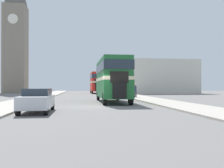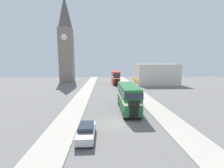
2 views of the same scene
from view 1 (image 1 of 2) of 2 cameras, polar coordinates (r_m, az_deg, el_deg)
name	(u,v)px [view 1 (image 1 of 2)]	position (r m, az deg, el deg)	size (l,w,h in m)	color
ground_plane	(95,106)	(19.50, -3.85, -5.15)	(120.00, 120.00, 0.00)	slate
sidewalk_right	(178,105)	(21.01, 14.91, -4.63)	(3.50, 120.00, 0.12)	#A8A093
sidewalk_left	(4,107)	(20.24, -23.36, -4.77)	(3.50, 120.00, 0.12)	#A8A093
double_decker_bus	(112,77)	(24.38, 0.01, 1.57)	(2.51, 9.40, 4.12)	#1E602D
bus_distant	(96,81)	(54.73, -3.61, 0.66)	(2.38, 10.07, 4.50)	red
car_parked_near	(37,100)	(15.74, -16.72, -3.52)	(1.67, 4.10, 1.43)	silver
pedestrian_walking	(135,90)	(32.74, 5.35, -1.37)	(0.34, 0.34, 1.69)	#282833
bicycle_on_pavement	(128,93)	(41.53, 3.66, -2.00)	(0.05, 1.76, 0.78)	black
church_tower	(16,22)	(65.48, -21.17, 12.99)	(5.29, 5.29, 32.84)	gray
shop_building_block	(161,77)	(55.62, 11.06, 1.55)	(14.20, 9.33, 7.09)	beige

